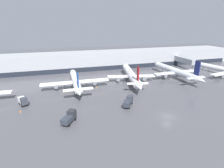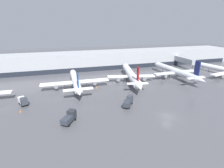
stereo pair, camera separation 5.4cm
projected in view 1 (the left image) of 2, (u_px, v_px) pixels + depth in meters
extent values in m
plane|color=#4C4C51|center=(167.00, 116.00, 47.76)|extent=(320.00, 320.00, 0.00)
cube|color=#9EA0A5|center=(107.00, 59.00, 102.45)|extent=(160.00, 16.00, 9.00)
cube|color=#1E232D|center=(111.00, 68.00, 96.23)|extent=(156.80, 0.10, 2.40)
cube|color=#9399A0|center=(184.00, 60.00, 99.55)|extent=(2.60, 15.29, 2.80)
cylinder|color=#3F4247|center=(192.00, 68.00, 94.14)|extent=(0.44, 0.44, 3.20)
cone|color=silver|center=(198.00, 64.00, 98.26)|extent=(3.02, 3.33, 2.51)
cylinder|color=slate|center=(220.00, 75.00, 81.32)|extent=(2.03, 3.40, 1.46)
cylinder|color=#2D2D33|center=(209.00, 70.00, 93.32)|extent=(0.20, 0.20, 1.46)
cylinder|color=silver|center=(175.00, 71.00, 81.28)|extent=(4.07, 27.96, 2.80)
cone|color=silver|center=(156.00, 64.00, 95.09)|extent=(2.80, 3.20, 2.66)
cone|color=silver|center=(202.00, 81.00, 66.98)|extent=(2.71, 4.32, 2.52)
cube|color=silver|center=(175.00, 72.00, 80.84)|extent=(22.23, 3.82, 0.44)
cube|color=silver|center=(196.00, 78.00, 69.76)|extent=(8.47, 1.96, 0.35)
cube|color=navy|center=(197.00, 69.00, 68.58)|extent=(0.48, 2.55, 6.15)
cylinder|color=slate|center=(164.00, 75.00, 79.17)|extent=(1.68, 3.17, 1.54)
cylinder|color=slate|center=(186.00, 73.00, 83.07)|extent=(1.68, 3.17, 1.54)
cylinder|color=#2D2D33|center=(163.00, 71.00, 90.12)|extent=(0.20, 0.20, 2.13)
cylinder|color=#2D2D33|center=(170.00, 77.00, 79.68)|extent=(0.20, 0.20, 2.13)
cylinder|color=#2D2D33|center=(182.00, 76.00, 81.91)|extent=(0.20, 0.20, 2.13)
cylinder|color=white|center=(75.00, 80.00, 67.87)|extent=(2.80, 24.11, 2.61)
cone|color=white|center=(73.00, 72.00, 80.10)|extent=(2.50, 2.89, 2.48)
cone|color=white|center=(79.00, 93.00, 55.16)|extent=(2.38, 3.93, 2.35)
cube|color=white|center=(76.00, 82.00, 67.49)|extent=(25.95, 3.10, 0.44)
cube|color=white|center=(78.00, 89.00, 57.72)|extent=(9.86, 1.70, 0.35)
cube|color=navy|center=(78.00, 81.00, 56.75)|extent=(0.38, 2.61, 4.99)
cylinder|color=slate|center=(56.00, 86.00, 65.81)|extent=(1.46, 3.20, 1.43)
cylinder|color=slate|center=(94.00, 82.00, 69.68)|extent=(1.46, 3.20, 1.43)
cylinder|color=#2D2D33|center=(74.00, 80.00, 75.69)|extent=(0.20, 0.20, 2.10)
cylinder|color=#2D2D33|center=(65.00, 88.00, 66.39)|extent=(0.20, 0.20, 2.10)
cylinder|color=#2D2D33|center=(87.00, 86.00, 68.60)|extent=(0.20, 0.20, 2.10)
cylinder|color=white|center=(131.00, 74.00, 76.34)|extent=(9.20, 29.06, 3.17)
cone|color=white|center=(125.00, 66.00, 91.67)|extent=(3.68, 4.04, 3.01)
cone|color=white|center=(140.00, 87.00, 60.40)|extent=(3.79, 5.25, 2.85)
cube|color=white|center=(131.00, 76.00, 75.86)|extent=(20.53, 6.85, 0.44)
cube|color=white|center=(137.00, 83.00, 63.64)|extent=(7.90, 3.06, 0.35)
cube|color=maroon|center=(138.00, 74.00, 62.54)|extent=(0.85, 2.37, 5.52)
cylinder|color=slate|center=(118.00, 79.00, 75.73)|extent=(2.31, 3.17, 1.74)
cylinder|color=slate|center=(144.00, 78.00, 76.61)|extent=(2.31, 3.17, 1.74)
cylinder|color=#2D2D33|center=(127.00, 74.00, 85.98)|extent=(0.20, 0.20, 1.75)
cylinder|color=#2D2D33|center=(124.00, 81.00, 75.46)|extent=(0.20, 0.20, 1.75)
cylinder|color=#2D2D33|center=(139.00, 80.00, 75.97)|extent=(0.20, 0.20, 1.75)
cube|color=silver|center=(22.00, 100.00, 54.66)|extent=(2.81, 3.22, 1.59)
cube|color=#333842|center=(24.00, 101.00, 53.05)|extent=(2.28, 2.24, 2.14)
cylinder|color=black|center=(28.00, 105.00, 53.99)|extent=(0.53, 0.74, 0.70)
cylinder|color=black|center=(22.00, 106.00, 52.94)|extent=(0.53, 0.74, 0.70)
cylinder|color=black|center=(25.00, 102.00, 55.89)|extent=(0.53, 0.74, 0.70)
cylinder|color=black|center=(19.00, 103.00, 54.84)|extent=(0.53, 0.74, 0.70)
cube|color=#2D333D|center=(127.00, 103.00, 52.45)|extent=(3.44, 3.72, 1.39)
cube|color=#333842|center=(130.00, 99.00, 54.71)|extent=(2.58, 2.64, 2.17)
cylinder|color=black|center=(127.00, 102.00, 55.52)|extent=(0.63, 0.71, 0.70)
cylinder|color=black|center=(132.00, 103.00, 54.98)|extent=(0.63, 0.71, 0.70)
cylinder|color=black|center=(124.00, 107.00, 52.54)|extent=(0.63, 0.71, 0.70)
cylinder|color=black|center=(129.00, 108.00, 52.00)|extent=(0.63, 0.71, 0.70)
cube|color=#2D333D|center=(67.00, 120.00, 43.36)|extent=(3.34, 3.60, 1.29)
cube|color=#26282D|center=(72.00, 114.00, 45.41)|extent=(2.59, 2.59, 2.21)
cylinder|color=black|center=(69.00, 118.00, 46.20)|extent=(0.60, 0.72, 0.70)
cylinder|color=black|center=(75.00, 119.00, 45.69)|extent=(0.60, 0.72, 0.70)
cylinder|color=black|center=(63.00, 124.00, 43.46)|extent=(0.60, 0.72, 0.70)
cylinder|color=black|center=(69.00, 125.00, 42.95)|extent=(0.60, 0.72, 0.70)
cone|color=orange|center=(64.00, 92.00, 64.66)|extent=(0.42, 0.42, 0.58)
cone|color=orange|center=(96.00, 87.00, 69.04)|extent=(0.49, 0.49, 0.56)
cone|color=orange|center=(20.00, 111.00, 50.02)|extent=(0.43, 0.43, 0.66)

